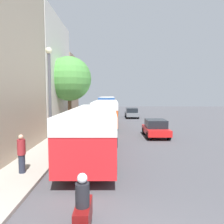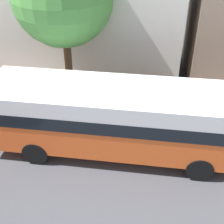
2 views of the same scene
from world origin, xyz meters
name	(u,v)px [view 2 (image 2 of 2)]	position (x,y,z in m)	size (l,w,h in m)	color
bus_following	(119,112)	(-1.67, 21.00, 1.88)	(2.62, 10.02, 2.88)	#EA5B23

